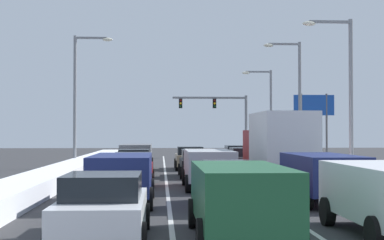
{
  "coord_description": "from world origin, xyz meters",
  "views": [
    {
      "loc": [
        -1.97,
        -6.68,
        2.41
      ],
      "look_at": [
        0.56,
        40.48,
        3.47
      ],
      "focal_mm": 54.47,
      "sensor_mm": 36.0,
      "label": 1
    }
  ],
  "objects_px": {
    "sedan_charcoal_right_lane_fourth": "(244,160)",
    "suv_navy_left_lane_second": "(122,174)",
    "sedan_tan_center_lane_fifth": "(190,158)",
    "street_lamp_left_mid": "(80,90)",
    "street_lamp_right_near": "(344,84)",
    "street_lamp_right_far": "(267,106)",
    "box_truck_right_lane_third": "(278,144)",
    "sedan_black_center_lane_fourth": "(197,163)",
    "suv_gray_left_lane_fifth": "(136,154)",
    "sedan_gray_right_lane_fifth": "(237,156)",
    "suv_green_center_lane_nearest": "(240,195)",
    "street_lamp_right_mid": "(295,93)",
    "roadside_sign_right": "(314,113)",
    "suv_silver_center_lane_third": "(209,165)",
    "traffic_light_gantry": "(223,112)",
    "sedan_maroon_center_lane_second": "(229,184)",
    "sedan_white_left_lane_nearest": "(103,207)",
    "sedan_red_left_lane_third": "(132,169)",
    "sedan_charcoal_left_lane_fourth": "(134,163)",
    "suv_navy_right_lane_second": "(322,174)"
  },
  "relations": [
    {
      "from": "sedan_charcoal_right_lane_fourth",
      "to": "sedan_tan_center_lane_fifth",
      "type": "relative_size",
      "value": 1.0
    },
    {
      "from": "suv_gray_left_lane_fifth",
      "to": "sedan_gray_right_lane_fifth",
      "type": "bearing_deg",
      "value": 28.71
    },
    {
      "from": "traffic_light_gantry",
      "to": "street_lamp_right_far",
      "type": "xyz_separation_m",
      "value": [
        3.02,
        -7.7,
        0.26
      ]
    },
    {
      "from": "suv_navy_left_lane_second",
      "to": "sedan_charcoal_right_lane_fourth",
      "type": "bearing_deg",
      "value": 67.7
    },
    {
      "from": "sedan_red_left_lane_third",
      "to": "sedan_charcoal_left_lane_fourth",
      "type": "relative_size",
      "value": 1.0
    },
    {
      "from": "suv_silver_center_lane_third",
      "to": "sedan_charcoal_left_lane_fourth",
      "type": "distance_m",
      "value": 8.24
    },
    {
      "from": "sedan_charcoal_right_lane_fourth",
      "to": "suv_navy_left_lane_second",
      "type": "bearing_deg",
      "value": -112.3
    },
    {
      "from": "street_lamp_left_mid",
      "to": "street_lamp_right_mid",
      "type": "bearing_deg",
      "value": -0.29
    },
    {
      "from": "suv_gray_left_lane_fifth",
      "to": "street_lamp_right_mid",
      "type": "relative_size",
      "value": 0.56
    },
    {
      "from": "box_truck_right_lane_third",
      "to": "sedan_maroon_center_lane_second",
      "type": "xyz_separation_m",
      "value": [
        -3.39,
        -8.71,
        -1.14
      ]
    },
    {
      "from": "suv_navy_left_lane_second",
      "to": "suv_green_center_lane_nearest",
      "type": "bearing_deg",
      "value": -65.13
    },
    {
      "from": "sedan_charcoal_right_lane_fourth",
      "to": "roadside_sign_right",
      "type": "xyz_separation_m",
      "value": [
        6.84,
        9.31,
        3.25
      ]
    },
    {
      "from": "sedan_gray_right_lane_fifth",
      "to": "suv_silver_center_lane_third",
      "type": "xyz_separation_m",
      "value": [
        -3.51,
        -17.21,
        0.25
      ]
    },
    {
      "from": "street_lamp_right_far",
      "to": "roadside_sign_right",
      "type": "bearing_deg",
      "value": -63.54
    },
    {
      "from": "suv_gray_left_lane_fifth",
      "to": "traffic_light_gantry",
      "type": "distance_m",
      "value": 21.46
    },
    {
      "from": "sedan_gray_right_lane_fifth",
      "to": "suv_silver_center_lane_third",
      "type": "relative_size",
      "value": 0.92
    },
    {
      "from": "sedan_red_left_lane_third",
      "to": "street_lamp_left_mid",
      "type": "distance_m",
      "value": 14.59
    },
    {
      "from": "sedan_charcoal_right_lane_fourth",
      "to": "sedan_charcoal_left_lane_fourth",
      "type": "xyz_separation_m",
      "value": [
        -6.6,
        -3.03,
        0.0
      ]
    },
    {
      "from": "sedan_tan_center_lane_fifth",
      "to": "roadside_sign_right",
      "type": "distance_m",
      "value": 12.32
    },
    {
      "from": "sedan_maroon_center_lane_second",
      "to": "sedan_white_left_lane_nearest",
      "type": "bearing_deg",
      "value": -121.32
    },
    {
      "from": "traffic_light_gantry",
      "to": "street_lamp_right_mid",
      "type": "bearing_deg",
      "value": -80.17
    },
    {
      "from": "sedan_gray_right_lane_fifth",
      "to": "sedan_red_left_lane_third",
      "type": "relative_size",
      "value": 1.0
    },
    {
      "from": "box_truck_right_lane_third",
      "to": "street_lamp_right_mid",
      "type": "relative_size",
      "value": 0.82
    },
    {
      "from": "street_lamp_right_far",
      "to": "street_lamp_right_near",
      "type": "bearing_deg",
      "value": -89.16
    },
    {
      "from": "sedan_tan_center_lane_fifth",
      "to": "street_lamp_left_mid",
      "type": "relative_size",
      "value": 0.49
    },
    {
      "from": "box_truck_right_lane_third",
      "to": "roadside_sign_right",
      "type": "relative_size",
      "value": 1.31
    },
    {
      "from": "sedan_maroon_center_lane_second",
      "to": "sedan_white_left_lane_nearest",
      "type": "height_order",
      "value": "same"
    },
    {
      "from": "street_lamp_right_far",
      "to": "street_lamp_left_mid",
      "type": "xyz_separation_m",
      "value": [
        -14.81,
        -10.2,
        0.62
      ]
    },
    {
      "from": "box_truck_right_lane_third",
      "to": "sedan_red_left_lane_third",
      "type": "distance_m",
      "value": 7.04
    },
    {
      "from": "street_lamp_right_far",
      "to": "suv_green_center_lane_nearest",
      "type": "bearing_deg",
      "value": -101.34
    },
    {
      "from": "suv_navy_right_lane_second",
      "to": "suv_silver_center_lane_third",
      "type": "xyz_separation_m",
      "value": [
        -3.49,
        5.36,
        0.0
      ]
    },
    {
      "from": "roadside_sign_right",
      "to": "suv_navy_right_lane_second",
      "type": "bearing_deg",
      "value": -104.33
    },
    {
      "from": "suv_silver_center_lane_third",
      "to": "suv_green_center_lane_nearest",
      "type": "bearing_deg",
      "value": -91.32
    },
    {
      "from": "suv_green_center_lane_nearest",
      "to": "street_lamp_right_mid",
      "type": "xyz_separation_m",
      "value": [
        7.57,
        26.94,
        4.19
      ]
    },
    {
      "from": "sedan_gray_right_lane_fifth",
      "to": "suv_gray_left_lane_fifth",
      "type": "height_order",
      "value": "suv_gray_left_lane_fifth"
    },
    {
      "from": "suv_navy_left_lane_second",
      "to": "sedan_maroon_center_lane_second",
      "type": "bearing_deg",
      "value": -16.28
    },
    {
      "from": "sedan_charcoal_right_lane_fourth",
      "to": "street_lamp_right_near",
      "type": "bearing_deg",
      "value": -52.61
    },
    {
      "from": "sedan_gray_right_lane_fifth",
      "to": "sedan_charcoal_right_lane_fourth",
      "type": "bearing_deg",
      "value": -93.75
    },
    {
      "from": "sedan_tan_center_lane_fifth",
      "to": "sedan_red_left_lane_third",
      "type": "xyz_separation_m",
      "value": [
        -3.24,
        -11.59,
        0.0
      ]
    },
    {
      "from": "street_lamp_right_near",
      "to": "street_lamp_right_far",
      "type": "xyz_separation_m",
      "value": [
        -0.3,
        20.56,
        -0.24
      ]
    },
    {
      "from": "sedan_tan_center_lane_fifth",
      "to": "traffic_light_gantry",
      "type": "relative_size",
      "value": 0.6
    },
    {
      "from": "sedan_gray_right_lane_fifth",
      "to": "sedan_black_center_lane_fourth",
      "type": "distance_m",
      "value": 11.03
    },
    {
      "from": "sedan_maroon_center_lane_second",
      "to": "sedan_charcoal_right_lane_fourth",
      "type": "bearing_deg",
      "value": 80.15
    },
    {
      "from": "street_lamp_right_far",
      "to": "suv_gray_left_lane_fifth",
      "type": "bearing_deg",
      "value": -132.25
    },
    {
      "from": "sedan_maroon_center_lane_second",
      "to": "roadside_sign_right",
      "type": "height_order",
      "value": "roadside_sign_right"
    },
    {
      "from": "sedan_maroon_center_lane_second",
      "to": "traffic_light_gantry",
      "type": "distance_m",
      "value": 39.63
    },
    {
      "from": "box_truck_right_lane_third",
      "to": "sedan_black_center_lane_fourth",
      "type": "relative_size",
      "value": 1.6
    },
    {
      "from": "suv_green_center_lane_nearest",
      "to": "sedan_charcoal_left_lane_fourth",
      "type": "relative_size",
      "value": 1.09
    },
    {
      "from": "sedan_red_left_lane_third",
      "to": "street_lamp_left_mid",
      "type": "bearing_deg",
      "value": 107.82
    },
    {
      "from": "suv_silver_center_lane_third",
      "to": "suv_gray_left_lane_fifth",
      "type": "distance_m",
      "value": 13.77
    }
  ]
}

